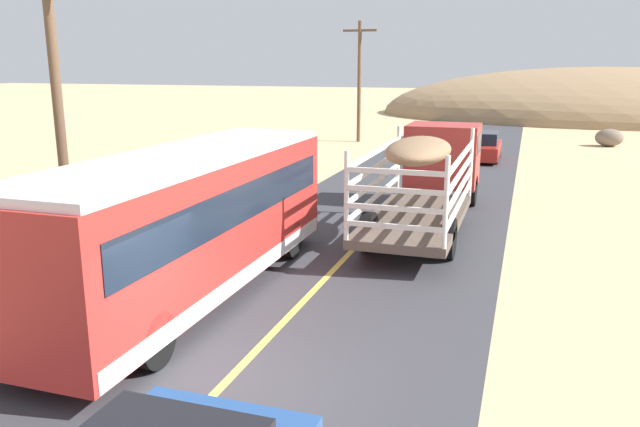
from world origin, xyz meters
name	(u,v)px	position (x,y,z in m)	size (l,w,h in m)	color
ground_plane	(225,384)	(0.00, 0.00, 0.00)	(240.00, 240.00, 0.00)	tan
road_surface	(225,383)	(0.00, 0.00, 0.01)	(8.00, 120.00, 0.02)	#38383D
road_centre_line	(225,382)	(0.00, 0.00, 0.02)	(0.16, 117.60, 0.00)	#D8CC4C
livestock_truck	(434,165)	(1.51, 12.34, 1.79)	(2.53, 9.70, 3.02)	#B2332D
bus	(190,220)	(-2.48, 3.35, 1.75)	(2.54, 10.00, 3.21)	red
car_far	(482,147)	(2.14, 25.97, 0.69)	(1.80, 4.40, 1.46)	#B2261E
power_pole_near	(58,105)	(-6.19, 3.94, 4.10)	(2.20, 0.24, 7.63)	brown
power_pole_mid	(359,78)	(-6.19, 31.65, 4.11)	(2.20, 0.24, 7.64)	brown
boulder_mid_field	(609,138)	(9.19, 34.15, 0.54)	(1.65, 1.28, 1.08)	#756656
distant_hill	(601,116)	(11.00, 58.05, 0.00)	(42.27, 27.56, 9.34)	#957553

